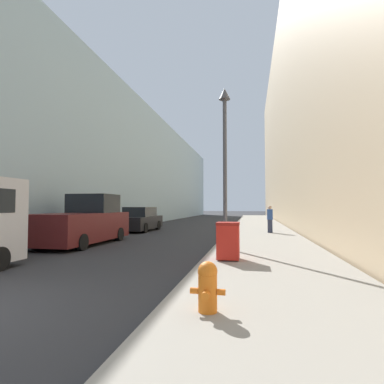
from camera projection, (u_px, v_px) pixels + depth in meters
The scene contains 9 objects.
sidewalk_right at pixel (260, 229), 20.86m from camera, with size 3.99×60.00×0.15m.
building_left_glass at pixel (104, 169), 32.09m from camera, with size 12.00×60.00×11.26m.
building_right_stone at pixel (346, 116), 27.58m from camera, with size 12.00×60.00×20.10m.
fire_hydrant at pixel (208, 285), 4.38m from camera, with size 0.52×0.40×0.73m.
trash_bin at pixel (228, 240), 8.64m from camera, with size 0.65×0.67×1.08m.
lamppost at pixel (225, 151), 10.98m from camera, with size 0.42×0.42×5.91m.
pickup_truck at pixel (84, 223), 13.41m from camera, with size 2.19×5.31×2.25m.
parked_sedan_near at pixel (140, 220), 20.41m from camera, with size 1.90×4.55×1.63m.
pedestrian_on_sidewalk at pixel (270, 219), 17.38m from camera, with size 0.32×0.21×1.57m.
Camera 1 is at (4.98, -3.48, 1.69)m, focal length 28.00 mm.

